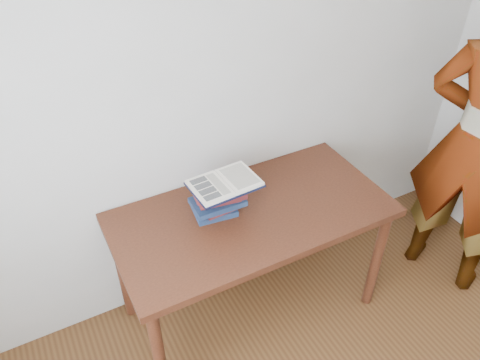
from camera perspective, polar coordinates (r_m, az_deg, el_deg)
desk at (r=2.48m, az=1.46°, el=-5.57°), size 1.44×0.72×0.77m
book_stack at (r=2.35m, az=-2.81°, el=-2.33°), size 0.27×0.21×0.18m
open_book at (r=2.29m, az=-1.88°, el=-0.41°), size 0.35×0.25×0.03m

